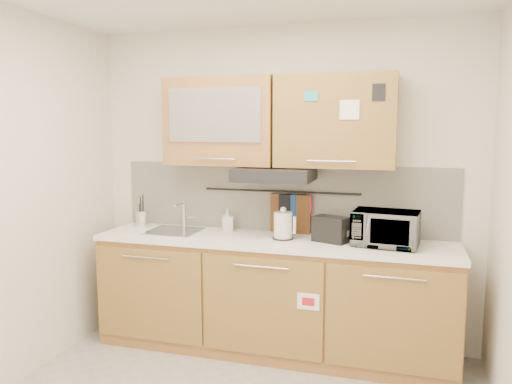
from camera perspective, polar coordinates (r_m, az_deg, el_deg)
The scene contains 17 objects.
wall_back at distance 4.16m, azimuth 2.97°, elevation 0.70°, with size 3.20×3.20×0.00m, color silver.
base_cabinet at distance 4.07m, azimuth 1.85°, elevation -12.40°, with size 2.80×0.64×0.88m.
countertop at distance 3.93m, azimuth 1.87°, elevation -5.61°, with size 2.82×0.62×0.04m, color white.
backsplash at distance 4.16m, azimuth 2.92°, elevation -0.69°, with size 2.80×0.02×0.56m, color silver.
upper_cabinets at distance 3.96m, azimuth 2.35°, elevation 8.06°, with size 1.82×0.37×0.70m.
range_hood at distance 3.90m, azimuth 2.12°, elevation 2.04°, with size 0.60×0.46×0.10m, color black.
sink at distance 4.23m, azimuth -9.29°, elevation -4.43°, with size 0.42×0.40×0.26m.
utensil_rail at distance 4.11m, azimuth 2.81°, elevation 0.07°, with size 0.02×0.02×1.30m, color black.
utensil_crock at distance 4.48m, azimuth -12.86°, elevation -2.95°, with size 0.12×0.12×0.28m.
kettle at distance 3.89m, azimuth 3.14°, elevation -3.93°, with size 0.18×0.16×0.26m.
toaster at distance 3.83m, azimuth 8.57°, elevation -4.20°, with size 0.29×0.23×0.19m.
microwave at distance 3.78m, azimuth 14.59°, elevation -4.05°, with size 0.47×0.32×0.26m, color #999999.
soap_bottle at distance 4.20m, azimuth -3.29°, elevation -3.17°, with size 0.08×0.09×0.19m, color #999999.
cutting_board at distance 4.12m, azimuth 3.93°, elevation -3.21°, with size 0.34×0.03×0.42m, color brown.
oven_mitt at distance 4.08m, azimuth 4.80°, elevation -1.73°, with size 0.12×0.03×0.20m, color #204A93.
dark_pouch at distance 4.10m, azimuth 3.64°, elevation -1.82°, with size 0.14×0.04×0.22m, color black.
pot_holder at distance 4.07m, azimuth 5.61°, elevation -1.41°, with size 0.12×0.02×0.15m, color red.
Camera 1 is at (0.97, -2.51, 1.79)m, focal length 35.00 mm.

